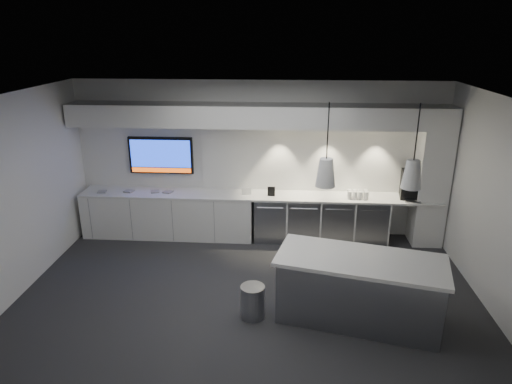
# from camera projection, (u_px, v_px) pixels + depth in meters

# --- Properties ---
(floor) EXTENTS (7.00, 7.00, 0.00)m
(floor) POSITION_uv_depth(u_px,v_px,m) (248.00, 298.00, 6.93)
(floor) COLOR #28292B
(floor) RESTS_ON ground
(ceiling) EXTENTS (7.00, 7.00, 0.00)m
(ceiling) POSITION_uv_depth(u_px,v_px,m) (247.00, 99.00, 5.93)
(ceiling) COLOR black
(ceiling) RESTS_ON wall_back
(wall_back) EXTENTS (7.00, 0.00, 7.00)m
(wall_back) POSITION_uv_depth(u_px,v_px,m) (259.00, 159.00, 8.78)
(wall_back) COLOR white
(wall_back) RESTS_ON floor
(wall_front) EXTENTS (7.00, 0.00, 7.00)m
(wall_front) POSITION_uv_depth(u_px,v_px,m) (224.00, 308.00, 4.08)
(wall_front) COLOR white
(wall_front) RESTS_ON floor
(wall_left) EXTENTS (0.00, 7.00, 7.00)m
(wall_left) POSITION_uv_depth(u_px,v_px,m) (9.00, 200.00, 6.66)
(wall_left) COLOR white
(wall_left) RESTS_ON floor
(wall_right) EXTENTS (0.00, 7.00, 7.00)m
(wall_right) POSITION_uv_depth(u_px,v_px,m) (504.00, 213.00, 6.21)
(wall_right) COLOR white
(wall_right) RESTS_ON floor
(back_counter) EXTENTS (6.80, 0.65, 0.04)m
(back_counter) POSITION_uv_depth(u_px,v_px,m) (258.00, 195.00, 8.68)
(back_counter) COLOR white
(back_counter) RESTS_ON left_base_cabinets
(left_base_cabinets) EXTENTS (3.30, 0.63, 0.86)m
(left_base_cabinets) POSITION_uv_depth(u_px,v_px,m) (169.00, 215.00, 8.95)
(left_base_cabinets) COLOR white
(left_base_cabinets) RESTS_ON floor
(fridge_unit_a) EXTENTS (0.60, 0.61, 0.85)m
(fridge_unit_a) POSITION_uv_depth(u_px,v_px,m) (271.00, 218.00, 8.82)
(fridge_unit_a) COLOR gray
(fridge_unit_a) RESTS_ON floor
(fridge_unit_b) EXTENTS (0.60, 0.61, 0.85)m
(fridge_unit_b) POSITION_uv_depth(u_px,v_px,m) (303.00, 219.00, 8.78)
(fridge_unit_b) COLOR gray
(fridge_unit_b) RESTS_ON floor
(fridge_unit_c) EXTENTS (0.60, 0.61, 0.85)m
(fridge_unit_c) POSITION_uv_depth(u_px,v_px,m) (336.00, 219.00, 8.74)
(fridge_unit_c) COLOR gray
(fridge_unit_c) RESTS_ON floor
(fridge_unit_d) EXTENTS (0.60, 0.61, 0.85)m
(fridge_unit_d) POSITION_uv_depth(u_px,v_px,m) (369.00, 220.00, 8.70)
(fridge_unit_d) COLOR gray
(fridge_unit_d) RESTS_ON floor
(backsplash) EXTENTS (4.60, 0.03, 1.30)m
(backsplash) POSITION_uv_depth(u_px,v_px,m) (322.00, 158.00, 8.67)
(backsplash) COLOR white
(backsplash) RESTS_ON wall_back
(soffit) EXTENTS (6.90, 0.60, 0.40)m
(soffit) POSITION_uv_depth(u_px,v_px,m) (258.00, 116.00, 8.20)
(soffit) COLOR white
(soffit) RESTS_ON wall_back
(column) EXTENTS (0.55, 0.55, 2.60)m
(column) POSITION_uv_depth(u_px,v_px,m) (432.00, 177.00, 8.36)
(column) COLOR white
(column) RESTS_ON floor
(wall_tv) EXTENTS (1.25, 0.07, 0.72)m
(wall_tv) POSITION_uv_depth(u_px,v_px,m) (161.00, 155.00, 8.83)
(wall_tv) COLOR black
(wall_tv) RESTS_ON wall_back
(island) EXTENTS (2.41, 1.46, 0.95)m
(island) POSITION_uv_depth(u_px,v_px,m) (359.00, 289.00, 6.27)
(island) COLOR gray
(island) RESTS_ON floor
(bin) EXTENTS (0.39, 0.39, 0.48)m
(bin) POSITION_uv_depth(u_px,v_px,m) (253.00, 302.00, 6.41)
(bin) COLOR gray
(bin) RESTS_ON floor
(coffee_machine) EXTENTS (0.43, 0.58, 0.68)m
(coffee_machine) POSITION_uv_depth(u_px,v_px,m) (411.00, 183.00, 8.42)
(coffee_machine) COLOR black
(coffee_machine) RESTS_ON back_counter
(sign_black) EXTENTS (0.14, 0.02, 0.18)m
(sign_black) POSITION_uv_depth(u_px,v_px,m) (271.00, 191.00, 8.57)
(sign_black) COLOR black
(sign_black) RESTS_ON back_counter
(sign_white) EXTENTS (0.18, 0.07, 0.14)m
(sign_white) POSITION_uv_depth(u_px,v_px,m) (247.00, 191.00, 8.63)
(sign_white) COLOR white
(sign_white) RESTS_ON back_counter
(cup_cluster) EXTENTS (0.38, 0.18, 0.15)m
(cup_cluster) POSITION_uv_depth(u_px,v_px,m) (358.00, 195.00, 8.44)
(cup_cluster) COLOR white
(cup_cluster) RESTS_ON back_counter
(tray_a) EXTENTS (0.18, 0.18, 0.02)m
(tray_a) POSITION_uv_depth(u_px,v_px,m) (102.00, 192.00, 8.78)
(tray_a) COLOR gray
(tray_a) RESTS_ON back_counter
(tray_b) EXTENTS (0.19, 0.19, 0.02)m
(tray_b) POSITION_uv_depth(u_px,v_px,m) (129.00, 191.00, 8.81)
(tray_b) COLOR gray
(tray_b) RESTS_ON back_counter
(tray_c) EXTENTS (0.20, 0.20, 0.02)m
(tray_c) POSITION_uv_depth(u_px,v_px,m) (155.00, 191.00, 8.80)
(tray_c) COLOR gray
(tray_c) RESTS_ON back_counter
(tray_d) EXTENTS (0.20, 0.20, 0.02)m
(tray_d) POSITION_uv_depth(u_px,v_px,m) (168.00, 192.00, 8.77)
(tray_d) COLOR gray
(tray_d) RESTS_ON back_counter
(pendant_left) EXTENTS (0.25, 0.25, 1.06)m
(pendant_left) POSITION_uv_depth(u_px,v_px,m) (326.00, 172.00, 5.75)
(pendant_left) COLOR white
(pendant_left) RESTS_ON ceiling
(pendant_right) EXTENTS (0.25, 0.25, 1.06)m
(pendant_right) POSITION_uv_depth(u_px,v_px,m) (412.00, 174.00, 5.68)
(pendant_right) COLOR white
(pendant_right) RESTS_ON ceiling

